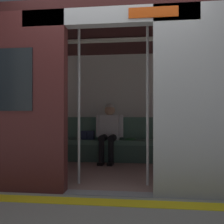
# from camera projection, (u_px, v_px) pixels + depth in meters

# --- Properties ---
(ground_plane) EXTENTS (60.00, 60.00, 0.00)m
(ground_plane) POSITION_uv_depth(u_px,v_px,m) (109.00, 194.00, 3.17)
(ground_plane) COLOR gray
(platform_edge_strip) EXTENTS (8.00, 0.24, 0.01)m
(platform_edge_strip) POSITION_uv_depth(u_px,v_px,m) (105.00, 202.00, 2.87)
(platform_edge_strip) COLOR yellow
(platform_edge_strip) RESTS_ON ground_plane
(train_car) EXTENTS (6.40, 2.68, 2.32)m
(train_car) POSITION_uv_depth(u_px,v_px,m) (114.00, 78.00, 4.36)
(train_car) COLOR #ADAFB5
(train_car) RESTS_ON ground_plane
(bench_seat) EXTENTS (3.19, 0.44, 0.43)m
(bench_seat) POSITION_uv_depth(u_px,v_px,m) (123.00, 145.00, 5.32)
(bench_seat) COLOR #4C7566
(bench_seat) RESTS_ON ground_plane
(person_seated) EXTENTS (0.55, 0.68, 1.16)m
(person_seated) POSITION_uv_depth(u_px,v_px,m) (109.00, 129.00, 5.30)
(person_seated) COLOR silver
(person_seated) RESTS_ON ground_plane
(handbag) EXTENTS (0.26, 0.15, 0.17)m
(handbag) POSITION_uv_depth(u_px,v_px,m) (88.00, 135.00, 5.47)
(handbag) COLOR #262D4C
(handbag) RESTS_ON bench_seat
(book) EXTENTS (0.20, 0.25, 0.03)m
(book) POSITION_uv_depth(u_px,v_px,m) (130.00, 139.00, 5.36)
(book) COLOR #33723F
(book) RESTS_ON bench_seat
(grab_pole_door) EXTENTS (0.04, 0.04, 2.18)m
(grab_pole_door) POSITION_uv_depth(u_px,v_px,m) (79.00, 103.00, 3.64)
(grab_pole_door) COLOR silver
(grab_pole_door) RESTS_ON ground_plane
(grab_pole_far) EXTENTS (0.04, 0.04, 2.18)m
(grab_pole_far) POSITION_uv_depth(u_px,v_px,m) (148.00, 103.00, 3.55)
(grab_pole_far) COLOR silver
(grab_pole_far) RESTS_ON ground_plane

